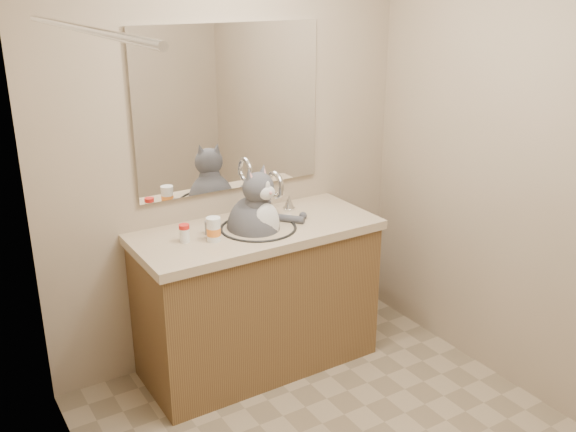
# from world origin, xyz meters

# --- Properties ---
(room) EXTENTS (2.22, 2.52, 2.42)m
(room) POSITION_xyz_m (0.00, 0.00, 1.20)
(room) COLOR gray
(room) RESTS_ON ground
(vanity) EXTENTS (1.34, 0.59, 1.12)m
(vanity) POSITION_xyz_m (0.00, 0.96, 0.44)
(vanity) COLOR brown
(vanity) RESTS_ON ground
(mirror) EXTENTS (1.10, 0.02, 0.90)m
(mirror) POSITION_xyz_m (0.00, 1.24, 1.45)
(mirror) COLOR white
(mirror) RESTS_ON room
(shower_curtain) EXTENTS (0.02, 1.30, 1.93)m
(shower_curtain) POSITION_xyz_m (-1.05, 0.10, 1.03)
(shower_curtain) COLOR beige
(shower_curtain) RESTS_ON ground
(cat) EXTENTS (0.46, 0.37, 0.56)m
(cat) POSITION_xyz_m (-0.01, 0.95, 0.87)
(cat) COLOR #4D4E53
(cat) RESTS_ON vanity
(pill_bottle_redcap) EXTENTS (0.06, 0.06, 0.09)m
(pill_bottle_redcap) POSITION_xyz_m (-0.41, 0.98, 0.90)
(pill_bottle_redcap) COLOR white
(pill_bottle_redcap) RESTS_ON vanity
(pill_bottle_orange) EXTENTS (0.07, 0.07, 0.13)m
(pill_bottle_orange) POSITION_xyz_m (-0.28, 0.91, 0.91)
(pill_bottle_orange) COLOR white
(pill_bottle_orange) RESTS_ON vanity
(grey_canister) EXTENTS (0.05, 0.05, 0.07)m
(grey_canister) POSITION_xyz_m (-0.26, 1.01, 0.89)
(grey_canister) COLOR slate
(grey_canister) RESTS_ON vanity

